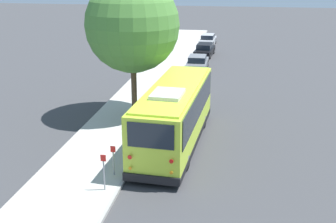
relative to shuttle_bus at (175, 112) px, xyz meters
name	(u,v)px	position (x,y,z in m)	size (l,w,h in m)	color
ground_plane	(177,140)	(0.58, -0.02, -1.78)	(160.00, 160.00, 0.00)	#3D3D3F
sidewalk_slab	(112,135)	(0.58, 3.59, -1.71)	(80.00, 3.90, 0.15)	#B2AFA8
curb_strip	(148,137)	(0.58, 1.57, -1.71)	(80.00, 0.14, 0.15)	#9D9A94
shuttle_bus	(175,112)	(0.00, 0.00, 0.00)	(9.76, 3.02, 3.34)	#BCDB38
parked_sedan_white	(189,83)	(10.03, 0.50, -1.19)	(4.21, 1.82, 1.28)	silver
parked_sedan_gray	(197,63)	(16.95, 0.55, -1.19)	(4.37, 1.82, 1.29)	slate
parked_sedan_black	(205,50)	(23.18, 0.44, -1.19)	(4.56, 1.96, 1.28)	black
parked_sedan_silver	(208,40)	(29.56, 0.59, -1.19)	(4.64, 1.81, 1.29)	#A8AAAF
street_tree	(133,18)	(4.36, 3.18, 4.16)	(5.59, 5.59, 9.04)	brown
sign_post_near	(104,172)	(-5.38, 2.08, -0.83)	(0.06, 0.22, 1.57)	gray
sign_post_far	(113,160)	(-4.06, 2.08, -0.93)	(0.06, 0.22, 1.37)	gray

